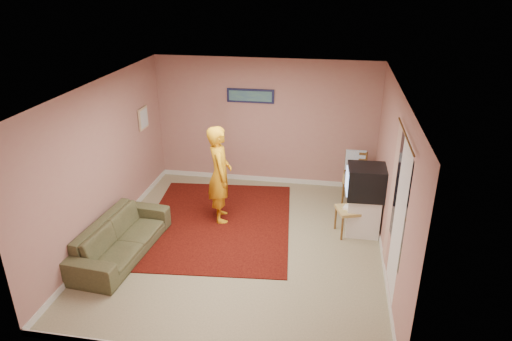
% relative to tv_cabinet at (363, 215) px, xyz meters
% --- Properties ---
extents(ground, '(5.00, 5.00, 0.00)m').
position_rel_tv_cabinet_xyz_m(ground, '(-1.95, -0.71, -0.34)').
color(ground, tan).
rests_on(ground, ground).
extents(wall_back, '(4.50, 0.02, 2.60)m').
position_rel_tv_cabinet_xyz_m(wall_back, '(-1.95, 1.79, 0.96)').
color(wall_back, '#A77B6D').
rests_on(wall_back, ground).
extents(wall_front, '(4.50, 0.02, 2.60)m').
position_rel_tv_cabinet_xyz_m(wall_front, '(-1.95, -3.21, 0.96)').
color(wall_front, '#A77B6D').
rests_on(wall_front, ground).
extents(wall_left, '(0.02, 5.00, 2.60)m').
position_rel_tv_cabinet_xyz_m(wall_left, '(-4.20, -0.71, 0.96)').
color(wall_left, '#A77B6D').
rests_on(wall_left, ground).
extents(wall_right, '(0.02, 5.00, 2.60)m').
position_rel_tv_cabinet_xyz_m(wall_right, '(0.30, -0.71, 0.96)').
color(wall_right, '#A77B6D').
rests_on(wall_right, ground).
extents(ceiling, '(4.50, 5.00, 0.02)m').
position_rel_tv_cabinet_xyz_m(ceiling, '(-1.95, -0.71, 2.26)').
color(ceiling, silver).
rests_on(ceiling, wall_back).
extents(baseboard_back, '(4.50, 0.02, 0.10)m').
position_rel_tv_cabinet_xyz_m(baseboard_back, '(-1.95, 1.78, -0.29)').
color(baseboard_back, silver).
rests_on(baseboard_back, ground).
extents(baseboard_left, '(0.02, 5.00, 0.10)m').
position_rel_tv_cabinet_xyz_m(baseboard_left, '(-4.19, -0.71, -0.29)').
color(baseboard_left, silver).
rests_on(baseboard_left, ground).
extents(baseboard_right, '(0.02, 5.00, 0.10)m').
position_rel_tv_cabinet_xyz_m(baseboard_right, '(0.29, -0.71, -0.29)').
color(baseboard_right, silver).
rests_on(baseboard_right, ground).
extents(window, '(0.01, 1.10, 1.50)m').
position_rel_tv_cabinet_xyz_m(window, '(0.29, -1.61, 1.11)').
color(window, black).
rests_on(window, wall_right).
extents(curtain_sheer, '(0.01, 0.75, 2.10)m').
position_rel_tv_cabinet_xyz_m(curtain_sheer, '(0.28, -1.76, 0.91)').
color(curtain_sheer, silver).
rests_on(curtain_sheer, wall_right).
extents(curtain_floral, '(0.01, 0.35, 2.10)m').
position_rel_tv_cabinet_xyz_m(curtain_floral, '(0.26, -1.06, 0.91)').
color(curtain_floral, beige).
rests_on(curtain_floral, wall_right).
extents(curtain_rod, '(0.02, 1.40, 0.02)m').
position_rel_tv_cabinet_xyz_m(curtain_rod, '(0.25, -1.61, 1.98)').
color(curtain_rod, brown).
rests_on(curtain_rod, wall_right).
extents(picture_back, '(0.95, 0.04, 0.28)m').
position_rel_tv_cabinet_xyz_m(picture_back, '(-2.25, 1.76, 1.51)').
color(picture_back, '#16183D').
rests_on(picture_back, wall_back).
extents(picture_left, '(0.04, 0.38, 0.42)m').
position_rel_tv_cabinet_xyz_m(picture_left, '(-4.17, 0.89, 1.21)').
color(picture_left, '#C9B18A').
rests_on(picture_left, wall_left).
extents(area_rug, '(2.78, 3.34, 0.02)m').
position_rel_tv_cabinet_xyz_m(area_rug, '(-2.50, -0.12, -0.33)').
color(area_rug, black).
rests_on(area_rug, ground).
extents(tv_cabinet, '(0.54, 0.49, 0.68)m').
position_rel_tv_cabinet_xyz_m(tv_cabinet, '(0.00, 0.00, 0.00)').
color(tv_cabinet, silver).
rests_on(tv_cabinet, ground).
extents(crt_tv, '(0.65, 0.58, 0.54)m').
position_rel_tv_cabinet_xyz_m(crt_tv, '(-0.01, -0.00, 0.61)').
color(crt_tv, black).
rests_on(crt_tv, tv_cabinet).
extents(chair_a, '(0.46, 0.44, 0.53)m').
position_rel_tv_cabinet_xyz_m(chair_a, '(-0.12, 1.14, 0.26)').
color(chair_a, tan).
rests_on(chair_a, ground).
extents(dvd_player, '(0.40, 0.30, 0.07)m').
position_rel_tv_cabinet_xyz_m(dvd_player, '(-0.12, 1.14, 0.19)').
color(dvd_player, '#A2A2A7').
rests_on(dvd_player, chair_a).
extents(blue_throw, '(0.39, 0.05, 0.41)m').
position_rel_tv_cabinet_xyz_m(blue_throw, '(-0.12, 1.33, 0.45)').
color(blue_throw, '#88B7DF').
rests_on(blue_throw, chair_a).
extents(chair_b, '(0.51, 0.52, 0.50)m').
position_rel_tv_cabinet_xyz_m(chair_b, '(-0.23, -0.09, 0.22)').
color(chair_b, tan).
rests_on(chair_b, ground).
extents(game_console, '(0.24, 0.20, 0.04)m').
position_rel_tv_cabinet_xyz_m(game_console, '(-0.23, -0.09, 0.15)').
color(game_console, white).
rests_on(game_console, chair_b).
extents(sofa, '(0.93, 2.04, 0.58)m').
position_rel_tv_cabinet_xyz_m(sofa, '(-3.75, -1.31, -0.05)').
color(sofa, '#4E4E2F').
rests_on(sofa, ground).
extents(person, '(0.60, 0.74, 1.75)m').
position_rel_tv_cabinet_xyz_m(person, '(-2.48, 0.05, 0.54)').
color(person, '#EDA416').
rests_on(person, ground).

